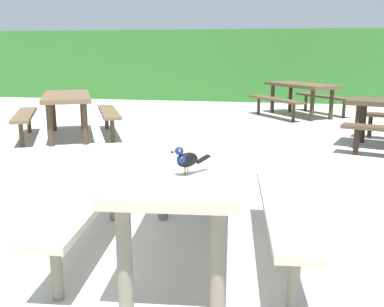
# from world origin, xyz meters

# --- Properties ---
(ground_plane) EXTENTS (60.00, 60.00, 0.00)m
(ground_plane) POSITION_xyz_m (0.00, 0.00, 0.00)
(ground_plane) COLOR #B7B5AD
(hedge_wall) EXTENTS (28.00, 1.23, 2.05)m
(hedge_wall) POSITION_xyz_m (0.00, 10.71, 1.03)
(hedge_wall) COLOR #2D6B28
(hedge_wall) RESTS_ON ground
(picnic_table_foreground) EXTENTS (1.84, 1.86, 0.74)m
(picnic_table_foreground) POSITION_xyz_m (0.26, 0.17, 0.56)
(picnic_table_foreground) COLOR #B2A893
(picnic_table_foreground) RESTS_ON ground
(bird_grackle) EXTENTS (0.21, 0.23, 0.18)m
(bird_grackle) POSITION_xyz_m (0.36, -0.26, 0.84)
(bird_grackle) COLOR black
(bird_grackle) RESTS_ON picnic_table_foreground
(picnic_table_mid_right) EXTENTS (2.37, 2.37, 0.74)m
(picnic_table_mid_right) POSITION_xyz_m (1.43, 7.57, 0.56)
(picnic_table_mid_right) COLOR brown
(picnic_table_mid_right) RESTS_ON ground
(picnic_table_far_centre) EXTENTS (2.25, 2.27, 0.74)m
(picnic_table_far_centre) POSITION_xyz_m (-2.64, 4.25, 0.56)
(picnic_table_far_centre) COLOR brown
(picnic_table_far_centre) RESTS_ON ground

